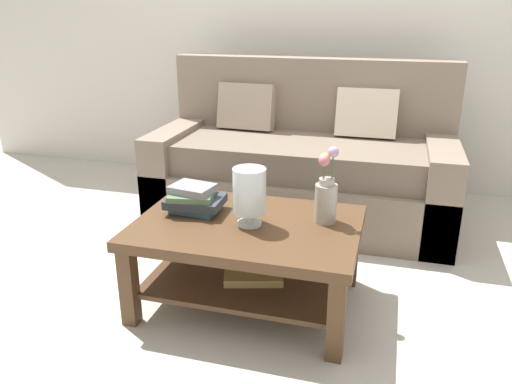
{
  "coord_description": "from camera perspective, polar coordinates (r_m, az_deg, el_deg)",
  "views": [
    {
      "loc": [
        0.61,
        -2.46,
        1.39
      ],
      "look_at": [
        -0.02,
        -0.22,
        0.53
      ],
      "focal_mm": 35.39,
      "sensor_mm": 36.0,
      "label": 1
    }
  ],
  "objects": [
    {
      "name": "coffee_table",
      "position": [
        2.43,
        -0.94,
        -6.02
      ],
      "size": [
        1.05,
        0.74,
        0.43
      ],
      "color": "#4C331E",
      "rests_on": "ground"
    },
    {
      "name": "couch",
      "position": [
        3.49,
        5.31,
        3.03
      ],
      "size": [
        1.98,
        0.9,
        1.06
      ],
      "color": "#7A6B5B",
      "rests_on": "ground"
    },
    {
      "name": "glass_hurricane_vase",
      "position": [
        2.3,
        -0.76,
        -0.04
      ],
      "size": [
        0.15,
        0.15,
        0.27
      ],
      "color": "silver",
      "rests_on": "coffee_table"
    },
    {
      "name": "flower_pitcher",
      "position": [
        2.37,
        7.91,
        -0.32
      ],
      "size": [
        0.1,
        0.1,
        0.37
      ],
      "color": "#9E998E",
      "rests_on": "coffee_table"
    },
    {
      "name": "ground_plane",
      "position": [
        2.89,
        1.53,
        -8.49
      ],
      "size": [
        10.0,
        10.0,
        0.0
      ],
      "primitive_type": "plane",
      "color": "#B7B2A8"
    },
    {
      "name": "back_wall",
      "position": [
        4.16,
        7.67,
        19.51
      ],
      "size": [
        6.4,
        0.12,
        2.7
      ],
      "primitive_type": "cube",
      "color": "beige",
      "rests_on": "ground"
    },
    {
      "name": "book_stack_main",
      "position": [
        2.5,
        -7.01,
        -0.77
      ],
      "size": [
        0.28,
        0.23,
        0.14
      ],
      "color": "#3D6075",
      "rests_on": "coffee_table"
    }
  ]
}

